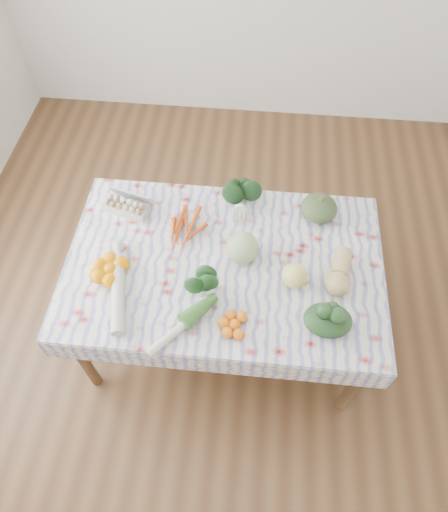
{
  "coord_description": "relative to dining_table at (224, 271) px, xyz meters",
  "views": [
    {
      "loc": [
        0.13,
        -1.32,
        2.74
      ],
      "look_at": [
        0.0,
        0.0,
        0.82
      ],
      "focal_mm": 32.0,
      "sensor_mm": 36.0,
      "label": 1
    }
  ],
  "objects": [
    {
      "name": "ground",
      "position": [
        0.0,
        0.0,
        -0.68
      ],
      "size": [
        4.5,
        4.5,
        0.0
      ],
      "primitive_type": "plane",
      "color": "#51331B",
      "rests_on": "ground"
    },
    {
      "name": "dining_table",
      "position": [
        0.0,
        0.0,
        0.0
      ],
      "size": [
        1.6,
        1.0,
        0.75
      ],
      "color": "brown",
      "rests_on": "ground"
    },
    {
      "name": "tablecloth",
      "position": [
        0.0,
        0.0,
        0.08
      ],
      "size": [
        1.66,
        1.06,
        0.01
      ],
      "primitive_type": "cube",
      "color": "white",
      "rests_on": "dining_table"
    },
    {
      "name": "egg_carton",
      "position": [
        -0.59,
        0.29,
        0.12
      ],
      "size": [
        0.28,
        0.17,
        0.07
      ],
      "primitive_type": "cube",
      "rotation": [
        0.0,
        0.0,
        -0.27
      ],
      "color": "#B4B4AF",
      "rests_on": "tablecloth"
    },
    {
      "name": "carrot_bunch",
      "position": [
        -0.24,
        0.18,
        0.11
      ],
      "size": [
        0.29,
        0.27,
        0.05
      ],
      "primitive_type": "cube",
      "rotation": [
        0.0,
        0.0,
        -0.19
      ],
      "color": "#D04F16",
      "rests_on": "tablecloth"
    },
    {
      "name": "kale_bunch",
      "position": [
        0.06,
        0.39,
        0.16
      ],
      "size": [
        0.19,
        0.16,
        0.16
      ],
      "primitive_type": "ellipsoid",
      "rotation": [
        0.0,
        0.0,
        0.05
      ],
      "color": "#153414",
      "rests_on": "tablecloth"
    },
    {
      "name": "kabocha_squash",
      "position": [
        0.49,
        0.37,
        0.15
      ],
      "size": [
        0.24,
        0.24,
        0.13
      ],
      "primitive_type": "ellipsoid",
      "rotation": [
        0.0,
        0.0,
        0.25
      ],
      "color": "#3B5029",
      "rests_on": "tablecloth"
    },
    {
      "name": "cabbage",
      "position": [
        0.09,
        0.04,
        0.17
      ],
      "size": [
        0.21,
        0.21,
        0.17
      ],
      "primitive_type": "sphere",
      "rotation": [
        0.0,
        0.0,
        0.26
      ],
      "color": "#97B474",
      "rests_on": "tablecloth"
    },
    {
      "name": "butternut_squash",
      "position": [
        0.59,
        -0.04,
        0.14
      ],
      "size": [
        0.17,
        0.28,
        0.12
      ],
      "primitive_type": "ellipsoid",
      "rotation": [
        0.0,
        0.0,
        -0.2
      ],
      "color": "tan",
      "rests_on": "tablecloth"
    },
    {
      "name": "orange_cluster",
      "position": [
        -0.56,
        -0.13,
        0.13
      ],
      "size": [
        0.32,
        0.32,
        0.08
      ],
      "primitive_type": "cube",
      "rotation": [
        0.0,
        0.0,
        -0.32
      ],
      "color": "orange",
      "rests_on": "tablecloth"
    },
    {
      "name": "broccoli",
      "position": [
        -0.08,
        -0.21,
        0.14
      ],
      "size": [
        0.18,
        0.18,
        0.11
      ],
      "primitive_type": "ellipsoid",
      "rotation": [
        0.0,
        0.0,
        0.28
      ],
      "color": "#1C491B",
      "rests_on": "tablecloth"
    },
    {
      "name": "mandarin_cluster",
      "position": [
        0.09,
        -0.36,
        0.11
      ],
      "size": [
        0.2,
        0.2,
        0.06
      ],
      "primitive_type": "cube",
      "rotation": [
        0.0,
        0.0,
        -0.08
      ],
      "color": "orange",
      "rests_on": "tablecloth"
    },
    {
      "name": "grapefruit",
      "position": [
        0.36,
        -0.09,
        0.15
      ],
      "size": [
        0.15,
        0.15,
        0.13
      ],
      "primitive_type": "sphere",
      "rotation": [
        0.0,
        0.0,
        -0.15
      ],
      "color": "#E0D969",
      "rests_on": "tablecloth"
    },
    {
      "name": "spinach_bag",
      "position": [
        0.52,
        -0.31,
        0.13
      ],
      "size": [
        0.27,
        0.24,
        0.1
      ],
      "primitive_type": "ellipsoid",
      "rotation": [
        0.0,
        0.0,
        0.26
      ],
      "color": "#183216",
      "rests_on": "tablecloth"
    },
    {
      "name": "daikon",
      "position": [
        -0.5,
        -0.25,
        0.12
      ],
      "size": [
        0.17,
        0.47,
        0.07
      ],
      "primitive_type": "cylinder",
      "rotation": [
        1.57,
        0.0,
        0.22
      ],
      "color": "beige",
      "rests_on": "tablecloth"
    },
    {
      "name": "leek",
      "position": [
        -0.16,
        -0.4,
        0.11
      ],
      "size": [
        0.3,
        0.34,
        0.05
      ],
      "primitive_type": "cylinder",
      "rotation": [
        1.57,
        0.0,
        -0.72
      ],
      "color": "silver",
      "rests_on": "tablecloth"
    }
  ]
}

